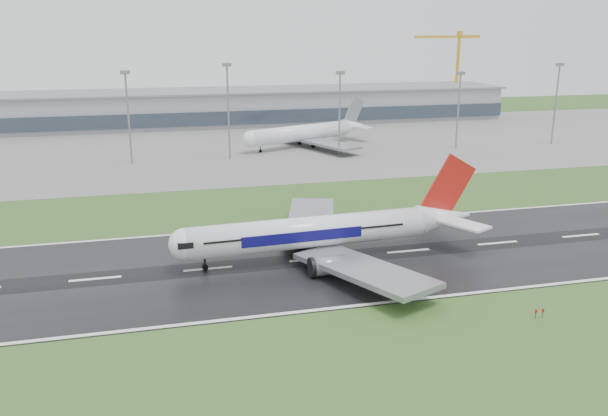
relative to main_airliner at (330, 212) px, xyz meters
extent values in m
plane|color=#2E531E|center=(16.24, -0.95, -9.16)|extent=(520.00, 520.00, 0.00)
cube|color=black|center=(16.24, -0.95, -9.11)|extent=(400.00, 45.00, 0.10)
cube|color=slate|center=(16.24, 124.05, -9.12)|extent=(400.00, 130.00, 0.08)
cube|color=gray|center=(16.24, 184.05, -1.66)|extent=(240.00, 36.00, 15.00)
cylinder|color=gray|center=(-39.26, 99.05, 5.44)|extent=(0.64, 0.64, 29.20)
cylinder|color=gray|center=(-6.75, 99.05, 6.42)|extent=(0.64, 0.64, 31.16)
cylinder|color=gray|center=(32.35, 99.05, 4.81)|extent=(0.64, 0.64, 27.93)
cylinder|color=gray|center=(78.15, 99.05, 4.36)|extent=(0.64, 0.64, 27.04)
cylinder|color=gray|center=(119.01, 99.05, 5.61)|extent=(0.64, 0.64, 29.54)
camera|label=1|loc=(-32.16, -109.02, 33.65)|focal=36.46mm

